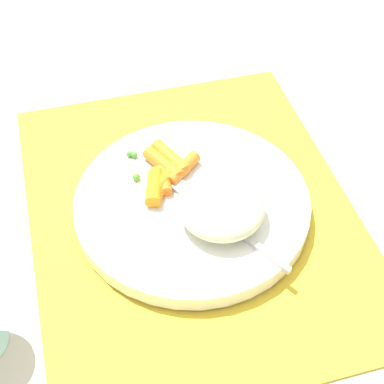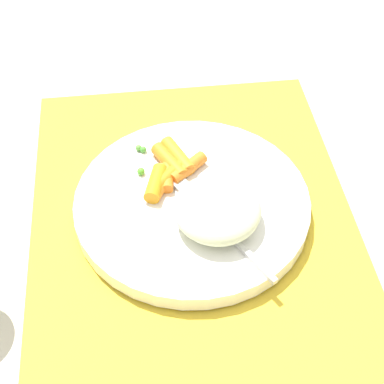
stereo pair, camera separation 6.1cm
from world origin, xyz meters
name	(u,v)px [view 1 (the left image)]	position (x,y,z in m)	size (l,w,h in m)	color
ground_plane	(192,213)	(0.00, 0.00, 0.00)	(2.40, 2.40, 0.00)	beige
placemat	(192,211)	(0.00, 0.00, 0.00)	(0.44, 0.35, 0.01)	gold
plate	(192,204)	(0.00, 0.00, 0.02)	(0.26, 0.26, 0.02)	white
rice_mound	(221,206)	(-0.03, -0.02, 0.04)	(0.09, 0.09, 0.04)	beige
carrot_portion	(166,173)	(0.04, 0.02, 0.03)	(0.09, 0.07, 0.02)	orange
pea_scatter	(158,170)	(0.05, 0.03, 0.03)	(0.09, 0.08, 0.01)	green
fork	(205,207)	(-0.02, -0.01, 0.03)	(0.17, 0.10, 0.01)	silver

